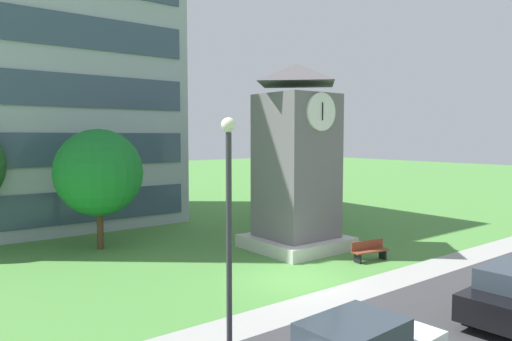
{
  "coord_description": "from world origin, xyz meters",
  "views": [
    {
      "loc": [
        -12.17,
        -13.13,
        5.53
      ],
      "look_at": [
        1.71,
        4.81,
        3.87
      ],
      "focal_mm": 33.14,
      "sensor_mm": 36.0,
      "label": 1
    }
  ],
  "objects_px": {
    "clock_tower": "(296,168)",
    "park_bench": "(369,250)",
    "tree_streetside": "(99,173)",
    "tree_near_tower": "(291,157)",
    "street_lamp": "(229,212)"
  },
  "relations": [
    {
      "from": "tree_near_tower",
      "to": "street_lamp",
      "type": "bearing_deg",
      "value": -136.2
    },
    {
      "from": "clock_tower",
      "to": "tree_near_tower",
      "type": "distance_m",
      "value": 8.48
    },
    {
      "from": "park_bench",
      "to": "tree_near_tower",
      "type": "bearing_deg",
      "value": 66.23
    },
    {
      "from": "park_bench",
      "to": "tree_near_tower",
      "type": "relative_size",
      "value": 0.3
    },
    {
      "from": "clock_tower",
      "to": "tree_near_tower",
      "type": "xyz_separation_m",
      "value": [
        5.48,
        6.47,
        0.18
      ]
    },
    {
      "from": "park_bench",
      "to": "tree_streetside",
      "type": "relative_size",
      "value": 0.32
    },
    {
      "from": "street_lamp",
      "to": "tree_near_tower",
      "type": "height_order",
      "value": "tree_near_tower"
    },
    {
      "from": "park_bench",
      "to": "street_lamp",
      "type": "relative_size",
      "value": 0.31
    },
    {
      "from": "street_lamp",
      "to": "tree_near_tower",
      "type": "relative_size",
      "value": 0.97
    },
    {
      "from": "clock_tower",
      "to": "park_bench",
      "type": "xyz_separation_m",
      "value": [
        0.99,
        -3.72,
        -3.51
      ]
    },
    {
      "from": "park_bench",
      "to": "tree_near_tower",
      "type": "xyz_separation_m",
      "value": [
        4.49,
        10.19,
        3.68
      ]
    },
    {
      "from": "tree_near_tower",
      "to": "tree_streetside",
      "type": "distance_m",
      "value": 13.19
    },
    {
      "from": "tree_streetside",
      "to": "street_lamp",
      "type": "bearing_deg",
      "value": -96.62
    },
    {
      "from": "tree_streetside",
      "to": "tree_near_tower",
      "type": "bearing_deg",
      "value": 3.19
    },
    {
      "from": "park_bench",
      "to": "clock_tower",
      "type": "bearing_deg",
      "value": 104.88
    }
  ]
}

